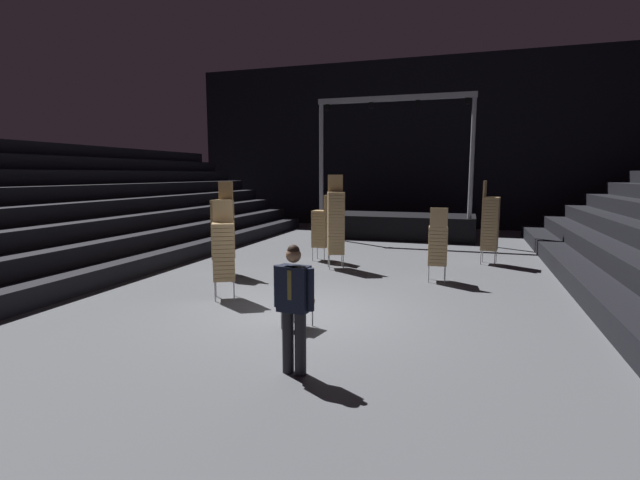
{
  "coord_description": "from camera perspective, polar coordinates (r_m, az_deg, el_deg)",
  "views": [
    {
      "loc": [
        2.82,
        -8.04,
        2.58
      ],
      "look_at": [
        0.3,
        -0.17,
        1.4
      ],
      "focal_mm": 26.03,
      "sensor_mm": 36.0,
      "label": 1
    }
  ],
  "objects": [
    {
      "name": "man_with_tie",
      "position": [
        5.98,
        -3.26,
        -7.61
      ],
      "size": [
        0.57,
        0.27,
        1.7
      ],
      "rotation": [
        0.0,
        0.0,
        3.04
      ],
      "color": "black",
      "rests_on": "ground_plane"
    },
    {
      "name": "ground_plane",
      "position": [
        8.92,
        -1.52,
        -9.03
      ],
      "size": [
        22.0,
        30.0,
        0.1
      ],
      "primitive_type": "cube",
      "color": "#515459"
    },
    {
      "name": "chair_stack_front_right",
      "position": [
        12.13,
        -11.85,
        1.39
      ],
      "size": [
        0.45,
        0.45,
        2.39
      ],
      "rotation": [
        0.0,
        0.0,
        3.11
      ],
      "color": "#B2B5BA",
      "rests_on": "ground_plane"
    },
    {
      "name": "chair_stack_mid_left",
      "position": [
        14.13,
        20.18,
        2.0
      ],
      "size": [
        0.5,
        0.5,
        2.39
      ],
      "rotation": [
        0.0,
        0.0,
        4.56
      ],
      "color": "#B2B5BA",
      "rests_on": "ground_plane"
    },
    {
      "name": "chair_stack_mid_right",
      "position": [
        13.87,
        0.13,
        1.52
      ],
      "size": [
        0.47,
        0.47,
        1.96
      ],
      "rotation": [
        0.0,
        0.0,
        1.5
      ],
      "color": "#B2B5BA",
      "rests_on": "ground_plane"
    },
    {
      "name": "loose_chair_near_man",
      "position": [
        7.89,
        -3.29,
        -6.93
      ],
      "size": [
        0.52,
        0.52,
        0.95
      ],
      "rotation": [
        0.0,
        0.0,
        4.51
      ],
      "color": "#B2B5BA",
      "rests_on": "ground_plane"
    },
    {
      "name": "arena_end_wall",
      "position": [
        23.26,
        10.98,
        11.48
      ],
      "size": [
        22.0,
        0.3,
        8.0
      ],
      "primitive_type": "cube",
      "color": "black",
      "rests_on": "ground_plane"
    },
    {
      "name": "chair_stack_rear_left",
      "position": [
        12.65,
        1.96,
        2.22
      ],
      "size": [
        0.57,
        0.57,
        2.56
      ],
      "rotation": [
        0.0,
        0.0,
        3.51
      ],
      "color": "#B2B5BA",
      "rests_on": "ground_plane"
    },
    {
      "name": "chair_stack_mid_centre",
      "position": [
        11.49,
        14.27,
        -0.53
      ],
      "size": [
        0.48,
        0.48,
        1.79
      ],
      "rotation": [
        0.0,
        0.0,
        0.09
      ],
      "color": "#B2B5BA",
      "rests_on": "ground_plane"
    },
    {
      "name": "chair_stack_front_left",
      "position": [
        9.75,
        -11.76,
        -1.22
      ],
      "size": [
        0.59,
        0.59,
        2.05
      ],
      "rotation": [
        0.0,
        0.0,
        3.63
      ],
      "color": "#B2B5BA",
      "rests_on": "ground_plane"
    },
    {
      "name": "bleacher_bank_left",
      "position": [
        14.12,
        -32.39,
        3.7
      ],
      "size": [
        6.0,
        24.0,
        3.6
      ],
      "rotation": [
        0.0,
        0.0,
        1.57
      ],
      "color": "black",
      "rests_on": "ground_plane"
    },
    {
      "name": "stage_riser",
      "position": [
        19.31,
        9.27,
        2.1
      ],
      "size": [
        6.26,
        2.61,
        5.5
      ],
      "color": "black",
      "rests_on": "ground_plane"
    }
  ]
}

